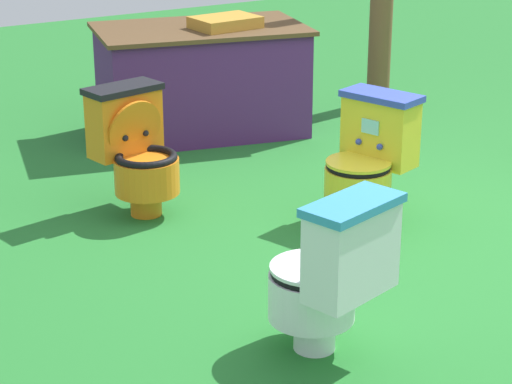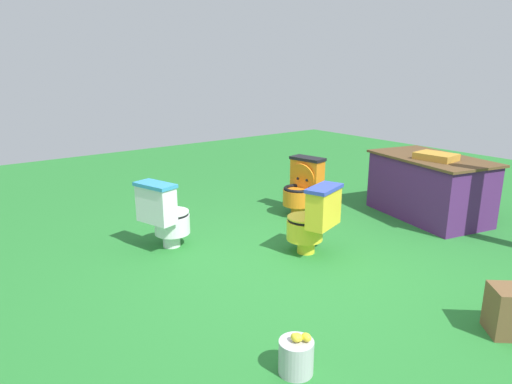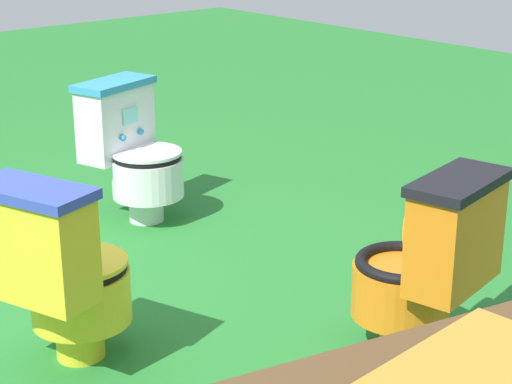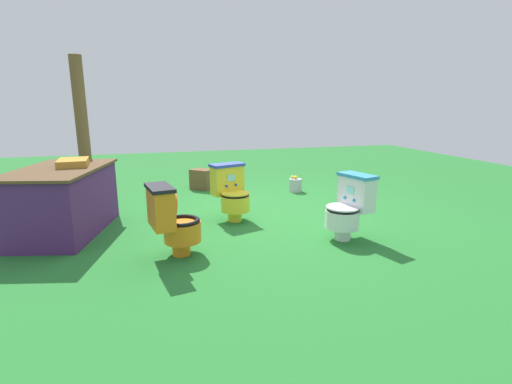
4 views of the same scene
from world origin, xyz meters
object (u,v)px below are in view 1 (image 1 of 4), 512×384
toilet_white (329,275)px  vendor_table (202,79)px  toilet_orange (136,150)px  toilet_yellow (368,159)px

toilet_white → vendor_table: (1.06, 3.09, 0.02)m
toilet_orange → toilet_yellow: bearing=131.1°
toilet_orange → vendor_table: (1.05, 1.18, 0.02)m
toilet_yellow → vendor_table: vendor_table is taller
toilet_orange → toilet_white: bearing=79.0°
toilet_yellow → vendor_table: 1.99m
toilet_white → toilet_yellow: bearing=30.7°
toilet_white → vendor_table: vendor_table is taller
toilet_yellow → toilet_white: same height
toilet_orange → toilet_white: (-0.01, -1.91, -0.00)m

